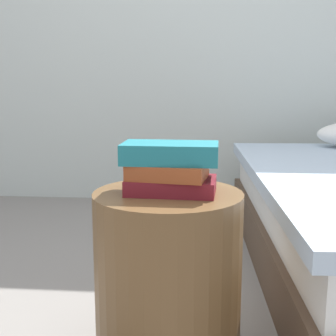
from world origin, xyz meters
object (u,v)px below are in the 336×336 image
Objects in this scene: side_table at (168,277)px; book_teal at (170,153)px; book_maroon at (171,185)px; book_rust at (169,171)px.

side_table is 0.38m from book_teal.
book_teal reaches higher than book_maroon.
book_rust reaches higher than side_table.
book_teal is (-0.00, 0.00, 0.10)m from book_maroon.
book_rust is at bearing -147.91° from book_maroon.
book_teal is at bearing 139.16° from book_maroon.
side_table is 1.91× the size of book_teal.
book_maroon is 1.16× the size of book_rust.
side_table is 2.05× the size of book_maroon.
book_rust reaches higher than book_maroon.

